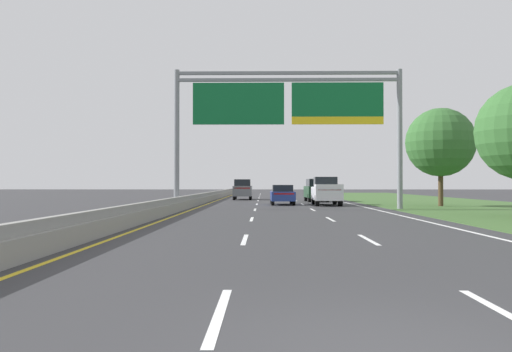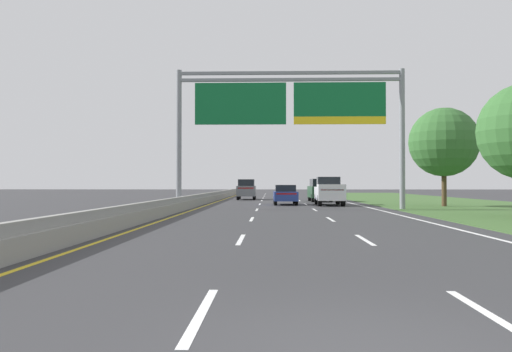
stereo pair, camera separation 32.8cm
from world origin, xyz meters
name	(u,v)px [view 1 (the left image)]	position (x,y,z in m)	size (l,w,h in m)	color
ground_plane	(281,205)	(0.00, 35.00, 0.00)	(220.00, 220.00, 0.00)	#333335
lane_striping	(281,206)	(0.00, 34.54, 0.00)	(11.96, 106.00, 0.01)	white
grass_verge_right	(464,205)	(13.95, 35.00, 0.01)	(14.00, 110.00, 0.02)	#3D602D
median_barrier_concrete	(195,201)	(-6.60, 35.00, 0.35)	(0.60, 110.00, 0.85)	gray
overhead_sign_gantry	(288,110)	(0.30, 29.29, 6.55)	(15.06, 0.42, 9.21)	gray
pickup_truck_white	(326,191)	(3.56, 35.63, 1.07)	(2.13, 5.45, 2.20)	silver
car_darkgreen_right_lane_suv	(316,190)	(3.62, 44.02, 1.10)	(2.01, 4.74, 2.11)	#193D23
car_blue_centre_lane_sedan	(282,194)	(0.19, 36.55, 0.82)	(1.88, 4.42, 1.57)	navy
car_grey_left_lane_suv	(243,189)	(-3.51, 49.81, 1.10)	(1.95, 4.72, 2.11)	slate
roadside_tree_mid	(440,142)	(11.75, 33.68, 4.72)	(5.06, 5.06, 7.25)	#4C3823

